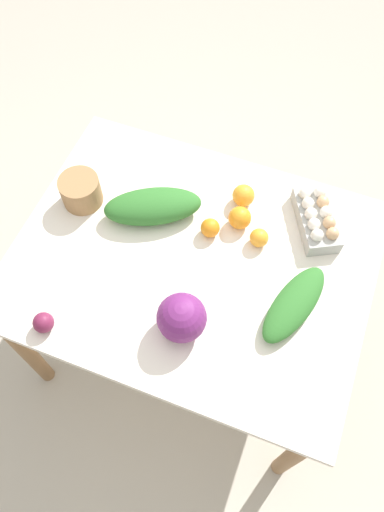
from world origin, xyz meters
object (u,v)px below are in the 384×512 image
Objects in this scene: egg_carton at (317,217)px; orange_2 at (259,238)px; orange_1 at (240,218)px; cabbage_purple at (182,318)px; orange_0 at (243,195)px; greens_bunch_chard at (153,206)px; greens_bunch_beet_tops at (294,304)px; orange_3 at (210,228)px; beet_root at (43,323)px; paper_bag at (81,191)px.

orange_2 is at bearing 103.36° from egg_carton.
egg_carton is 3.49× the size of orange_1.
cabbage_purple is 1.95× the size of orange_0.
greens_bunch_chard is 1.08× the size of greens_bunch_beet_tops.
orange_3 is (0.08, 0.07, -0.01)m from orange_1.
egg_carton reaches higher than beet_root.
orange_2 is (-0.09, 0.05, -0.01)m from orange_1.
cabbage_purple is 0.37m from greens_bunch_beet_tops.
orange_0 is at bearing -79.53° from orange_1.
orange_2 is (-0.39, -0.02, -0.02)m from greens_bunch_chard.
orange_0 is at bearing 61.89° from egg_carton.
paper_bag is 2.15× the size of orange_3.
cabbage_purple reaches higher than orange_3.
beet_root is at bearing 73.61° from greens_bunch_chard.
orange_0 is 1.23× the size of orange_2.
orange_1 is at bearing -127.60° from beet_root.
orange_3 is (0.17, 0.02, 0.00)m from orange_2.
orange_2 is at bearing -176.99° from greens_bunch_chard.
paper_bag is at bearing 7.37° from greens_bunch_chard.
beet_root is at bearing 106.16° from egg_carton.
paper_bag is 0.66m from orange_2.
orange_2 is at bearing -175.21° from paper_bag.
orange_1 is at bearing 100.47° from orange_0.
egg_carton is 4.30× the size of orange_2.
orange_1 reaches higher than orange_3.
greens_bunch_beet_tops reaches higher than orange_2.
egg_carton is 0.88× the size of greens_bunch_beet_tops.
cabbage_purple is 2.34× the size of beet_root.
greens_bunch_beet_tops is at bearing 132.15° from orange_2.
orange_2 is (-0.13, -0.39, -0.05)m from cabbage_purple.
greens_bunch_chard is at bearing 13.04° from orange_1.
orange_1 is at bearing -139.38° from orange_3.
beet_root is 0.81m from orange_0.
paper_bag is 0.58m from orange_0.
greens_bunch_beet_tops is 4.00× the size of orange_0.
egg_carton is at bearing -153.44° from orange_3.
egg_carton reaches higher than greens_bunch_beet_tops.
orange_3 is at bearing -176.22° from paper_bag.
paper_bag is at bearing -32.50° from cabbage_purple.
egg_carton is 4.19× the size of orange_3.
cabbage_purple is 0.37m from orange_3.
greens_bunch_beet_tops is 0.36m from orange_1.
orange_1 is 1.20× the size of orange_3.
paper_bag reaches higher than orange_0.
paper_bag is at bearing -76.97° from beet_root.
orange_0 reaches higher than beet_root.
orange_1 is at bearing -29.54° from orange_2.
greens_bunch_beet_tops is at bearing -148.83° from cabbage_purple.
paper_bag is 2.18× the size of beet_root.
orange_0 reaches higher than greens_bunch_beet_tops.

